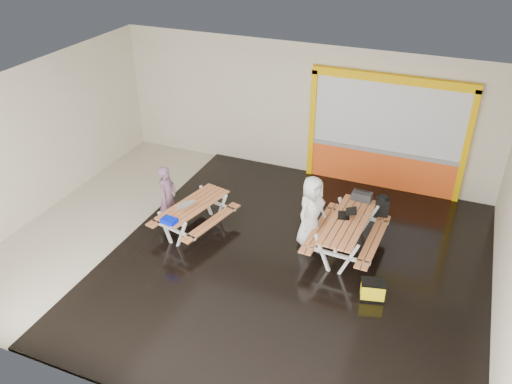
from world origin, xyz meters
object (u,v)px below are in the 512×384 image
at_px(person_right, 311,211).
at_px(picnic_table_left, 194,210).
at_px(laptop_right, 346,214).
at_px(toolbox, 362,196).
at_px(picnic_table_right, 347,228).
at_px(backpack, 382,206).
at_px(fluke_bag, 373,290).
at_px(laptop_left, 186,204).
at_px(person_left, 168,197).
at_px(dark_case, 319,246).
at_px(blue_pouch, 169,221).

bearing_deg(person_right, picnic_table_left, 120.69).
height_order(laptop_right, toolbox, toolbox).
relative_size(picnic_table_right, backpack, 4.25).
height_order(picnic_table_right, fluke_bag, picnic_table_right).
xyz_separation_m(laptop_left, backpack, (3.96, 1.62, -0.03)).
distance_m(person_left, dark_case, 3.50).
distance_m(person_left, fluke_bag, 4.87).
bearing_deg(dark_case, laptop_right, 32.86).
height_order(picnic_table_right, blue_pouch, picnic_table_right).
height_order(picnic_table_left, dark_case, picnic_table_left).
relative_size(person_right, dark_case, 4.20).
bearing_deg(toolbox, laptop_right, -101.68).
relative_size(person_left, dark_case, 4.02).
relative_size(laptop_right, blue_pouch, 1.40).
distance_m(backpack, dark_case, 1.66).
relative_size(blue_pouch, dark_case, 0.83).
relative_size(person_left, toolbox, 3.47).
xyz_separation_m(person_right, laptop_right, (0.71, 0.15, 0.01)).
bearing_deg(dark_case, picnic_table_right, 14.77).
height_order(person_left, fluke_bag, person_left).
xyz_separation_m(dark_case, fluke_bag, (1.37, -1.11, 0.12)).
xyz_separation_m(picnic_table_left, fluke_bag, (4.15, -0.75, -0.32)).
distance_m(laptop_left, dark_case, 3.01).
bearing_deg(backpack, person_right, -144.09).
bearing_deg(dark_case, laptop_left, -169.87).
distance_m(laptop_left, blue_pouch, 0.69).
bearing_deg(person_right, picnic_table_right, -70.84).
distance_m(person_right, blue_pouch, 2.97).
bearing_deg(picnic_table_right, fluke_bag, -56.74).
distance_m(laptop_left, laptop_right, 3.45).
bearing_deg(dark_case, person_right, 149.48).
height_order(laptop_left, dark_case, laptop_left).
height_order(laptop_left, laptop_right, laptop_right).
bearing_deg(person_left, person_right, -84.34).
relative_size(person_left, laptop_left, 3.41).
xyz_separation_m(toolbox, backpack, (0.45, 0.05, -0.17)).
height_order(laptop_left, fluke_bag, laptop_left).
distance_m(person_left, laptop_right, 3.94).
height_order(laptop_left, blue_pouch, laptop_left).
bearing_deg(laptop_left, picnic_table_right, 10.87).
xyz_separation_m(laptop_left, dark_case, (2.89, 0.52, -0.66)).
distance_m(picnic_table_left, laptop_right, 3.33).
relative_size(picnic_table_right, toolbox, 4.82).
relative_size(picnic_table_left, fluke_bag, 3.97).
height_order(backpack, dark_case, backpack).
height_order(picnic_table_right, laptop_left, laptop_left).
height_order(person_right, dark_case, person_right).
relative_size(picnic_table_left, blue_pouch, 6.50).
bearing_deg(fluke_bag, blue_pouch, -178.74).
bearing_deg(toolbox, person_right, -133.77).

